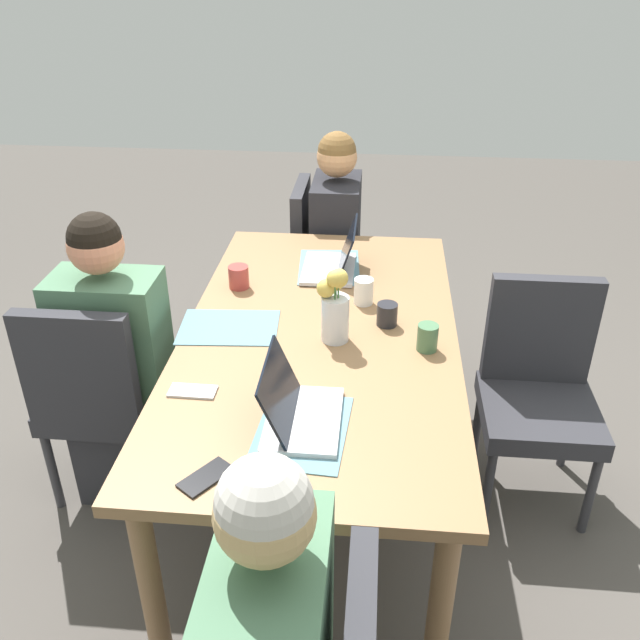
{
  "coord_description": "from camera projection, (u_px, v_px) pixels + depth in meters",
  "views": [
    {
      "loc": [
        2.13,
        0.2,
        2.02
      ],
      "look_at": [
        0.0,
        0.0,
        0.81
      ],
      "focal_mm": 38.16,
      "sensor_mm": 36.0,
      "label": 1
    }
  ],
  "objects": [
    {
      "name": "ground_plane",
      "position": [
        320.0,
        487.0,
        2.86
      ],
      "size": [
        10.0,
        10.0,
        0.0
      ],
      "primitive_type": "plane",
      "color": "#4C4742"
    },
    {
      "name": "coffee_mug_centre_left",
      "position": [
        239.0,
        277.0,
        2.77
      ],
      "size": [
        0.08,
        0.08,
        0.09
      ],
      "primitive_type": "cylinder",
      "color": "#AD3D38",
      "rests_on": "dining_table"
    },
    {
      "name": "coffee_mug_near_left",
      "position": [
        364.0,
        291.0,
        2.65
      ],
      "size": [
        0.08,
        0.08,
        0.1
      ],
      "primitive_type": "cylinder",
      "color": "white",
      "rests_on": "dining_table"
    },
    {
      "name": "coffee_mug_centre_right",
      "position": [
        427.0,
        337.0,
        2.35
      ],
      "size": [
        0.07,
        0.07,
        0.1
      ],
      "primitive_type": "cylinder",
      "color": "#47704C",
      "rests_on": "dining_table"
    },
    {
      "name": "coffee_mug_near_right",
      "position": [
        387.0,
        314.0,
        2.51
      ],
      "size": [
        0.08,
        0.08,
        0.09
      ],
      "primitive_type": "cylinder",
      "color": "#232328",
      "rests_on": "dining_table"
    },
    {
      "name": "phone_silver",
      "position": [
        193.0,
        391.0,
        2.15
      ],
      "size": [
        0.07,
        0.15,
        0.01
      ],
      "primitive_type": "cube",
      "rotation": [
        0.0,
        0.0,
        1.56
      ],
      "color": "silver",
      "rests_on": "dining_table"
    },
    {
      "name": "flower_vase",
      "position": [
        335.0,
        305.0,
        2.37
      ],
      "size": [
        0.1,
        0.11,
        0.28
      ],
      "color": "silver",
      "rests_on": "dining_table"
    },
    {
      "name": "chair_head_left_left_near",
      "position": [
        323.0,
        257.0,
        3.68
      ],
      "size": [
        0.44,
        0.44,
        0.9
      ],
      "color": "#2D2D33",
      "rests_on": "ground_plane"
    },
    {
      "name": "dining_table",
      "position": [
        320.0,
        351.0,
        2.52
      ],
      "size": [
        1.84,
        1.0,
        0.76
      ],
      "color": "olive",
      "rests_on": "ground_plane"
    },
    {
      "name": "laptop_head_left_left_near",
      "position": [
        334.0,
        262.0,
        2.9
      ],
      "size": [
        0.32,
        0.22,
        0.21
      ],
      "color": "silver",
      "rests_on": "dining_table"
    },
    {
      "name": "placemat_head_left_left_near",
      "position": [
        329.0,
        267.0,
        2.96
      ],
      "size": [
        0.38,
        0.28,
        0.0
      ],
      "primitive_type": "cube",
      "rotation": [
        0.0,
        0.0,
        0.07
      ],
      "color": "slate",
      "rests_on": "dining_table"
    },
    {
      "name": "chair_far_right_near",
      "position": [
        539.0,
        383.0,
        2.65
      ],
      "size": [
        0.44,
        0.44,
        0.9
      ],
      "color": "#2D2D33",
      "rests_on": "ground_plane"
    },
    {
      "name": "placemat_head_right_left_far",
      "position": [
        303.0,
        430.0,
        1.99
      ],
      "size": [
        0.38,
        0.28,
        0.0
      ],
      "primitive_type": "cube",
      "rotation": [
        0.0,
        0.0,
        3.07
      ],
      "color": "slate",
      "rests_on": "dining_table"
    },
    {
      "name": "placemat_near_left_mid",
      "position": [
        229.0,
        328.0,
        2.5
      ],
      "size": [
        0.28,
        0.38,
        0.0
      ],
      "primitive_type": "cube",
      "rotation": [
        0.0,
        0.0,
        1.64
      ],
      "color": "slate",
      "rests_on": "dining_table"
    },
    {
      "name": "chair_near_left_mid",
      "position": [
        97.0,
        391.0,
        2.61
      ],
      "size": [
        0.44,
        0.44,
        0.9
      ],
      "color": "#2D2D33",
      "rests_on": "ground_plane"
    },
    {
      "name": "person_head_left_left_near",
      "position": [
        336.0,
        258.0,
        3.61
      ],
      "size": [
        0.4,
        0.36,
        1.19
      ],
      "color": "#2D2D33",
      "rests_on": "ground_plane"
    },
    {
      "name": "person_near_left_mid",
      "position": [
        118.0,
        375.0,
        2.65
      ],
      "size": [
        0.36,
        0.4,
        1.19
      ],
      "color": "#2D2D33",
      "rests_on": "ground_plane"
    },
    {
      "name": "phone_black",
      "position": [
        206.0,
        477.0,
        1.81
      ],
      "size": [
        0.16,
        0.15,
        0.01
      ],
      "primitive_type": "cube",
      "rotation": [
        0.0,
        0.0,
        2.51
      ],
      "color": "black",
      "rests_on": "dining_table"
    },
    {
      "name": "laptop_head_right_left_far",
      "position": [
        297.0,
        411.0,
        2.0
      ],
      "size": [
        0.32,
        0.22,
        0.2
      ],
      "color": "silver",
      "rests_on": "dining_table"
    }
  ]
}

